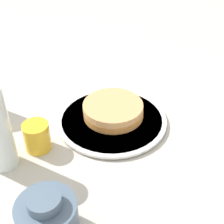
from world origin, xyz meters
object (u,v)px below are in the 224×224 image
object	(u,v)px
plate	(112,120)
juice_glass	(37,137)
pancake_stack	(112,111)
cream_jug	(48,218)

from	to	relation	value
plate	juice_glass	distance (m)	0.21
pancake_stack	cream_jug	xyz separation A→B (m)	(-0.29, -0.19, 0.01)
pancake_stack	juice_glass	xyz separation A→B (m)	(-0.20, 0.03, -0.00)
plate	cream_jug	distance (m)	0.35
pancake_stack	cream_jug	world-z (taller)	cream_jug
juice_glass	plate	bearing A→B (deg)	-7.10
plate	juice_glass	bearing A→B (deg)	172.90
plate	cream_jug	xyz separation A→B (m)	(-0.29, -0.20, 0.04)
plate	cream_jug	bearing A→B (deg)	-145.69
pancake_stack	cream_jug	distance (m)	0.35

